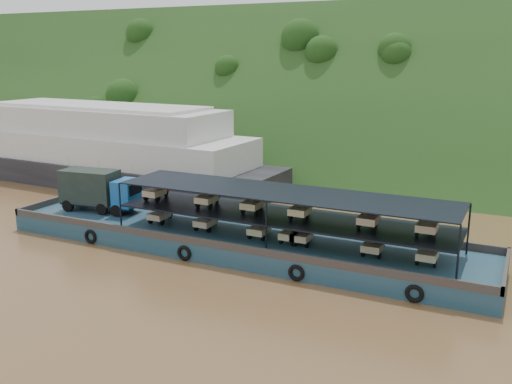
% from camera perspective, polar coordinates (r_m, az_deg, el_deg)
% --- Properties ---
extents(ground, '(160.00, 160.00, 0.00)m').
position_cam_1_polar(ground, '(40.65, 0.69, -5.59)').
color(ground, brown).
rests_on(ground, ground).
extents(hillside, '(140.00, 39.60, 39.60)m').
position_cam_1_polar(hillside, '(73.81, 12.70, 2.90)').
color(hillside, '#183513').
rests_on(hillside, ground).
extents(cargo_barge, '(35.00, 7.18, 4.54)m').
position_cam_1_polar(cargo_barge, '(40.41, -3.09, -4.06)').
color(cargo_barge, '#163E4E').
rests_on(cargo_barge, ground).
extents(passenger_ferry, '(40.98, 11.76, 8.22)m').
position_cam_1_polar(passenger_ferry, '(63.27, -15.33, 4.26)').
color(passenger_ferry, black).
rests_on(passenger_ferry, ground).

